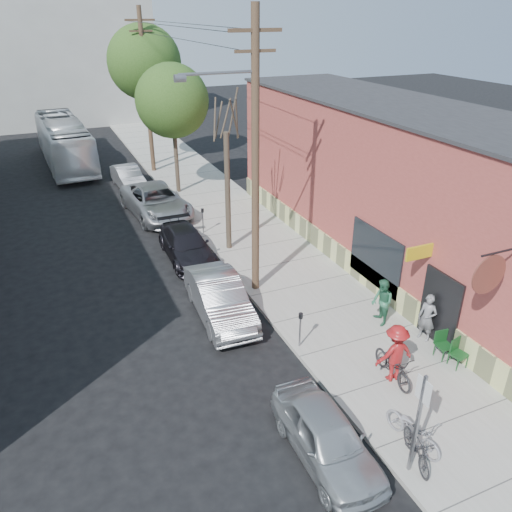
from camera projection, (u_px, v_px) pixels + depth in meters
name	position (u px, v px, depth m)	size (l,w,h in m)	color
ground	(241.00, 377.00, 15.01)	(120.00, 120.00, 0.00)	black
sidewalk	(237.00, 224.00, 25.53)	(4.50, 58.00, 0.15)	#A8A69B
cafe_building	(394.00, 186.00, 20.86)	(6.60, 20.20, 6.61)	#A6443D
end_cap_building	(50.00, 56.00, 46.11)	(18.00, 8.00, 12.00)	#ACACA7
sign_post	(419.00, 416.00, 11.08)	(0.07, 0.45, 2.80)	slate
parking_meter_near	(300.00, 324.00, 15.79)	(0.14, 0.14, 1.24)	slate
parking_meter_far	(203.00, 217.00, 23.96)	(0.14, 0.14, 1.24)	slate
utility_pole_near	(254.00, 155.00, 17.19)	(3.57, 0.28, 10.00)	#503A28
utility_pole_far	(146.00, 90.00, 31.41)	(1.80, 0.28, 10.00)	#503A28
tree_bare	(228.00, 193.00, 21.66)	(0.24, 0.24, 5.25)	#44392C
tree_leafy_mid	(172.00, 101.00, 27.48)	(4.06, 4.06, 7.27)	#44392C
tree_leafy_far	(144.00, 62.00, 32.15)	(4.74, 4.74, 9.07)	#44392C
patio_chair_a	(444.00, 346.00, 15.43)	(0.50, 0.50, 0.88)	#12411A
patio_chair_b	(459.00, 354.00, 15.06)	(0.50, 0.50, 0.88)	#12411A
patron_grey	(427.00, 318.00, 16.14)	(0.60, 0.39, 1.65)	slate
patron_green	(382.00, 302.00, 16.96)	(0.81, 0.63, 1.68)	#2B6C4B
cyclist	(395.00, 353.00, 14.34)	(1.18, 0.68, 1.82)	maroon
cyclist_bike	(393.00, 365.00, 14.53)	(0.63, 1.81, 0.95)	black
parked_bike_a	(417.00, 448.00, 11.84)	(0.42, 1.49, 0.89)	black
parked_bike_b	(413.00, 430.00, 12.33)	(0.60, 1.73, 0.91)	gray
car_0	(326.00, 437.00, 12.07)	(1.53, 3.80, 1.30)	#ACB1B4
car_1	(220.00, 298.00, 17.67)	(1.57, 4.51, 1.49)	#96999D
car_2	(186.00, 245.00, 21.89)	(1.81, 4.44, 1.29)	black
car_3	(156.00, 202.00, 26.39)	(2.62, 5.69, 1.58)	#999CA0
car_4	(128.00, 177.00, 30.65)	(1.38, 3.97, 1.31)	#9B9CA2
bus	(64.00, 142.00, 34.80)	(2.68, 11.46, 3.19)	white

